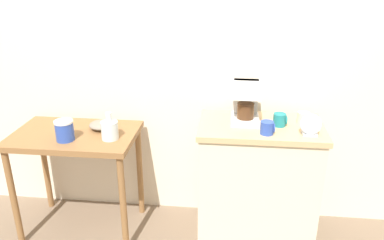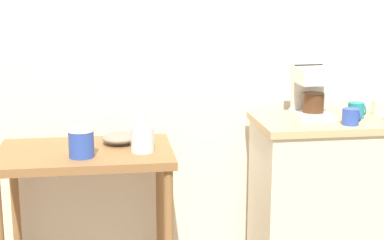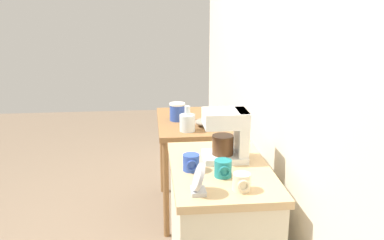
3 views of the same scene
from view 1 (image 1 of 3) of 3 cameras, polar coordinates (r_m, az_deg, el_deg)
name	(u,v)px [view 1 (image 1 of 3)]	position (r m, az deg, el deg)	size (l,w,h in m)	color
ground_plane	(169,237)	(2.92, -3.52, -16.96)	(8.00, 8.00, 0.00)	#7A6651
back_wall	(188,33)	(2.73, -0.54, 12.79)	(4.40, 0.10, 2.80)	beige
wooden_table	(76,148)	(2.78, -16.90, -3.95)	(0.84, 0.54, 0.77)	olive
kitchen_counter	(257,184)	(2.69, 9.62, -9.40)	(0.80, 0.49, 0.89)	beige
bowl_stoneware	(102,125)	(2.74, -13.28, -0.70)	(0.17, 0.17, 0.06)	gray
glass_carafe_vase	(110,130)	(2.56, -12.18, -1.40)	(0.11, 0.11, 0.18)	silver
canister_enamel	(65,130)	(2.61, -18.48, -1.48)	(0.12, 0.12, 0.14)	#2D4CAD
coffee_maker	(246,100)	(2.49, 8.04, 2.96)	(0.18, 0.22, 0.26)	white
mug_dark_teal	(280,120)	(2.48, 12.97, 0.03)	(0.09, 0.08, 0.08)	teal
mug_blue	(267,128)	(2.34, 11.17, -1.15)	(0.09, 0.08, 0.08)	#2D4CAD
mug_small_cream	(304,118)	(2.56, 16.30, 0.30)	(0.08, 0.08, 0.08)	beige
table_clock	(310,126)	(2.38, 17.25, -0.89)	(0.12, 0.06, 0.14)	#B2B5BA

